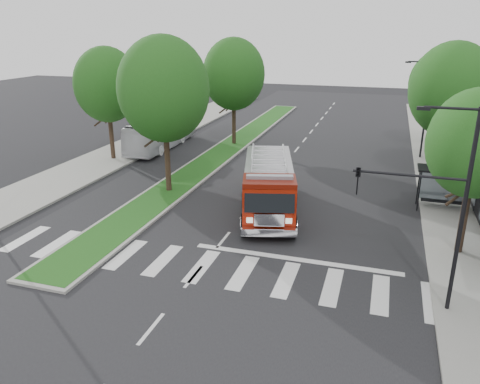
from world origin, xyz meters
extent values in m
plane|color=black|center=(0.00, 0.00, 0.00)|extent=(140.00, 140.00, 0.00)
cube|color=gray|center=(12.50, 10.00, 0.07)|extent=(5.00, 80.00, 0.15)
cube|color=gray|center=(-14.50, 10.00, 0.07)|extent=(5.00, 80.00, 0.15)
cube|color=gray|center=(-6.00, 18.00, 0.07)|extent=(3.00, 50.00, 0.14)
cube|color=#1A4513|center=(-6.00, 18.00, 0.14)|extent=(2.60, 49.50, 0.02)
cylinder|color=black|center=(9.80, 7.40, 1.25)|extent=(0.08, 0.08, 2.50)
cylinder|color=black|center=(12.60, 7.40, 1.25)|extent=(0.08, 0.08, 2.50)
cylinder|color=black|center=(9.80, 8.60, 1.25)|extent=(0.08, 0.08, 2.50)
cylinder|color=black|center=(12.60, 8.60, 1.25)|extent=(0.08, 0.08, 2.50)
cube|color=black|center=(11.20, 8.00, 2.55)|extent=(3.20, 1.60, 0.12)
cube|color=#8C99A5|center=(11.20, 8.70, 1.30)|extent=(2.80, 0.04, 1.80)
cube|color=black|center=(11.20, 8.00, 0.55)|extent=(2.40, 0.40, 0.08)
cylinder|color=black|center=(11.50, 2.00, 1.87)|extent=(0.36, 0.36, 3.74)
ellipsoid|color=#16360E|center=(11.50, 2.00, 5.53)|extent=(4.40, 4.40, 5.06)
cylinder|color=black|center=(11.50, 14.00, 2.20)|extent=(0.36, 0.36, 4.40)
ellipsoid|color=#16360E|center=(11.50, 14.00, 6.50)|extent=(5.60, 5.60, 6.44)
cylinder|color=black|center=(11.50, 24.00, 1.98)|extent=(0.36, 0.36, 3.96)
ellipsoid|color=#16360E|center=(11.50, 24.00, 5.85)|extent=(5.00, 5.00, 5.75)
cylinder|color=black|center=(-6.00, 6.00, 2.31)|extent=(0.36, 0.36, 4.62)
ellipsoid|color=#16360E|center=(-6.00, 6.00, 6.83)|extent=(5.80, 5.80, 6.67)
cylinder|color=black|center=(-6.00, 20.00, 2.20)|extent=(0.36, 0.36, 4.40)
ellipsoid|color=#16360E|center=(-6.00, 20.00, 6.50)|extent=(5.60, 5.60, 6.44)
cylinder|color=black|center=(-14.00, 12.00, 2.09)|extent=(0.36, 0.36, 4.18)
ellipsoid|color=#16360E|center=(-14.00, 12.00, 6.17)|extent=(5.20, 5.20, 5.98)
cylinder|color=black|center=(10.50, -3.50, 4.00)|extent=(0.16, 0.16, 8.00)
cylinder|color=black|center=(9.60, -3.50, 7.90)|extent=(1.80, 0.10, 0.10)
cube|color=black|center=(8.70, -3.50, 7.85)|extent=(0.45, 0.20, 0.12)
cylinder|color=black|center=(8.50, -3.50, 5.40)|extent=(4.00, 0.10, 0.10)
imported|color=black|center=(6.70, -3.50, 5.00)|extent=(0.18, 0.22, 1.10)
cylinder|color=black|center=(10.50, 20.00, 4.00)|extent=(0.16, 0.16, 8.00)
cylinder|color=black|center=(9.60, 20.00, 7.90)|extent=(1.80, 0.10, 0.10)
cube|color=black|center=(8.70, 20.00, 7.85)|extent=(0.45, 0.20, 0.12)
cube|color=#5F0F05|center=(1.18, 4.80, 0.55)|extent=(5.02, 9.63, 0.27)
cube|color=#931808|center=(0.95, 5.65, 1.70)|extent=(4.46, 7.51, 2.20)
cube|color=#931808|center=(2.05, 1.50, 1.70)|extent=(3.16, 2.62, 2.31)
cube|color=#B2B2B7|center=(0.95, 5.65, 2.86)|extent=(4.46, 7.51, 0.13)
cylinder|color=#B2B2B7|center=(-0.01, 5.39, 3.08)|extent=(1.79, 6.41, 0.11)
cylinder|color=#B2B2B7|center=(1.91, 5.90, 3.08)|extent=(1.79, 6.41, 0.11)
cube|color=silver|center=(2.37, 0.28, 0.66)|extent=(2.86, 1.10, 0.38)
cube|color=#8C99A5|center=(2.05, 1.50, 3.19)|extent=(2.44, 0.99, 0.20)
cylinder|color=black|center=(0.91, 0.86, 0.60)|extent=(0.68, 1.27, 1.21)
cylinder|color=black|center=(3.35, 1.51, 0.60)|extent=(0.68, 1.27, 1.21)
cylinder|color=black|center=(-0.27, 5.32, 0.60)|extent=(0.68, 1.27, 1.21)
cylinder|color=black|center=(2.17, 5.97, 0.60)|extent=(0.68, 1.27, 1.21)
cylinder|color=black|center=(-0.95, 7.87, 0.60)|extent=(0.68, 1.27, 1.21)
cylinder|color=black|center=(1.50, 8.52, 0.60)|extent=(0.68, 1.27, 1.21)
imported|color=silver|center=(-12.00, 17.07, 1.48)|extent=(2.84, 10.70, 2.96)
camera|label=1|loc=(7.52, -20.90, 10.52)|focal=35.00mm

